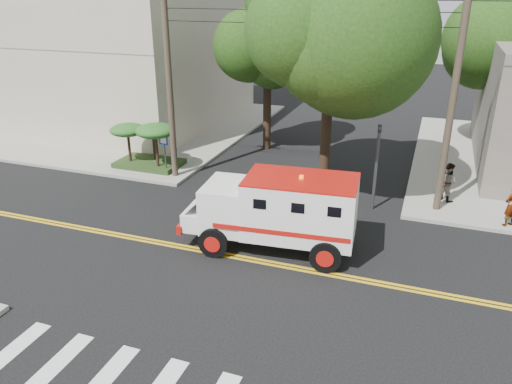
% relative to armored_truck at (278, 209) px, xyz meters
% --- Properties ---
extents(ground, '(100.00, 100.00, 0.00)m').
position_rel_armored_truck_xyz_m(ground, '(-1.11, -1.05, -1.55)').
color(ground, black).
rests_on(ground, ground).
extents(sidewalk_nw, '(17.00, 17.00, 0.15)m').
position_rel_armored_truck_xyz_m(sidewalk_nw, '(-14.61, 12.45, -1.47)').
color(sidewalk_nw, gray).
rests_on(sidewalk_nw, ground).
extents(building_left, '(16.00, 14.00, 10.00)m').
position_rel_armored_truck_xyz_m(building_left, '(-16.61, 13.95, 3.60)').
color(building_left, '#B1A891').
rests_on(building_left, sidewalk_nw).
extents(utility_pole_left, '(0.28, 0.28, 9.00)m').
position_rel_armored_truck_xyz_m(utility_pole_left, '(-6.71, 4.95, 2.95)').
color(utility_pole_left, '#382D23').
rests_on(utility_pole_left, ground).
extents(utility_pole_right, '(0.28, 0.28, 9.00)m').
position_rel_armored_truck_xyz_m(utility_pole_right, '(5.19, 5.15, 2.95)').
color(utility_pole_right, '#382D23').
rests_on(utility_pole_right, ground).
extents(tree_main, '(6.08, 5.70, 9.85)m').
position_rel_armored_truck_xyz_m(tree_main, '(0.83, 5.15, 5.65)').
color(tree_main, black).
rests_on(tree_main, ground).
extents(tree_left, '(4.48, 4.20, 7.70)m').
position_rel_armored_truck_xyz_m(tree_left, '(-3.79, 10.73, 4.18)').
color(tree_left, black).
rests_on(tree_left, ground).
extents(tree_right, '(4.80, 4.50, 8.20)m').
position_rel_armored_truck_xyz_m(tree_right, '(7.73, 14.72, 4.55)').
color(tree_right, black).
rests_on(tree_right, ground).
extents(traffic_signal, '(0.15, 0.18, 3.60)m').
position_rel_armored_truck_xyz_m(traffic_signal, '(2.69, 4.55, 0.68)').
color(traffic_signal, '#3F3F42').
rests_on(traffic_signal, ground).
extents(accessibility_sign, '(0.45, 0.10, 2.02)m').
position_rel_armored_truck_xyz_m(accessibility_sign, '(-7.31, 5.12, -0.18)').
color(accessibility_sign, '#3F3F42').
rests_on(accessibility_sign, ground).
extents(palm_planter, '(3.52, 2.63, 2.36)m').
position_rel_armored_truck_xyz_m(palm_planter, '(-8.55, 5.57, 0.10)').
color(palm_planter, '#1E3314').
rests_on(palm_planter, sidewalk_nw).
extents(armored_truck, '(6.15, 2.87, 2.72)m').
position_rel_armored_truck_xyz_m(armored_truck, '(0.00, 0.00, 0.00)').
color(armored_truck, white).
rests_on(armored_truck, ground).
extents(pedestrian_a, '(0.70, 0.68, 1.62)m').
position_rel_armored_truck_xyz_m(pedestrian_a, '(7.76, 4.45, -0.59)').
color(pedestrian_a, gray).
rests_on(pedestrian_a, sidewalk_ne).
extents(pedestrian_b, '(1.00, 1.00, 1.64)m').
position_rel_armored_truck_xyz_m(pedestrian_b, '(5.52, 6.25, -0.58)').
color(pedestrian_b, gray).
rests_on(pedestrian_b, sidewalk_ne).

